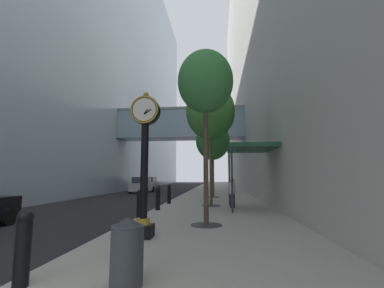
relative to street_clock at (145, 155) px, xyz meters
The scene contains 17 objects.
ground_plane 21.10m from the street_clock, 93.49° to the left, with size 110.00×110.00×0.00m, color black.
sidewalk_right 24.11m from the street_clock, 85.46° to the left, with size 6.35×80.00×0.14m, color #9E998E.
building_block_left 32.68m from the street_clock, 120.07° to the left, with size 23.79×80.00×39.91m.
building_block_right 31.16m from the street_clock, 68.18° to the left, with size 9.00×80.00×39.95m.
street_clock is the anchor object (origin of this frame).
bollard_nearest 3.89m from the street_clock, 105.79° to the right, with size 0.24×0.24×1.18m.
bollard_third 3.41m from the street_clock, 108.80° to the left, with size 0.24×0.24×1.18m.
bollard_fourth 6.21m from the street_clock, 99.20° to the left, with size 0.24×0.24×1.18m.
bollard_fifth 9.20m from the street_clock, 96.07° to the left, with size 0.24×0.24×1.18m.
street_tree_near 3.88m from the street_clock, 50.45° to the left, with size 2.06×2.06×6.38m.
street_tree_mid_near 8.96m from the street_clock, 78.40° to the left, with size 2.95×2.95×7.28m.
street_tree_mid_far 14.59m from the street_clock, 83.32° to the left, with size 2.80×2.80×6.25m.
trash_bin 3.69m from the street_clock, 78.22° to the right, with size 0.53×0.53×1.05m.
pedestrian_walking 7.89m from the street_clock, 68.35° to the left, with size 0.47×0.47×1.58m.
storefront_awning 7.94m from the street_clock, 60.96° to the left, with size 2.40×3.60×3.30m.
car_silver_mid 22.54m from the street_clock, 106.52° to the left, with size 2.03×4.15×1.73m.
car_grey_far 27.70m from the street_clock, 104.71° to the left, with size 2.13×4.17×1.73m.
Camera 1 is at (3.40, -1.31, 1.85)m, focal length 24.58 mm.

